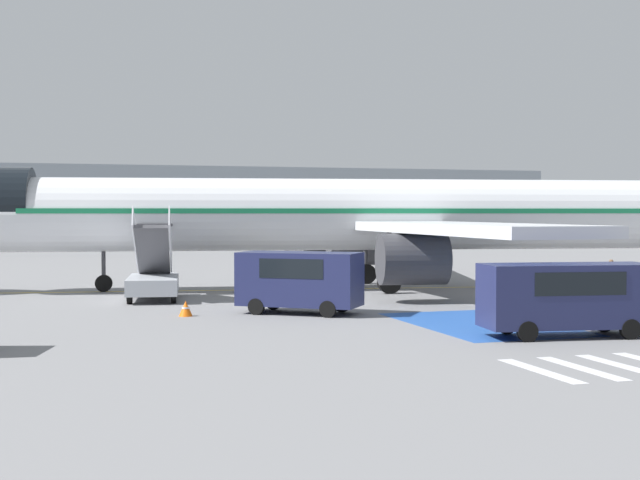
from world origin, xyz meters
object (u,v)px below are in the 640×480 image
at_px(airliner, 358,215).
at_px(service_van_1, 300,277).
at_px(traffic_cone_0, 186,308).
at_px(fuel_tanker, 346,242).
at_px(baggage_cart, 589,290).
at_px(service_van_2, 567,293).
at_px(boarding_stairs_forward, 153,277).
at_px(ground_crew_1, 271,275).
at_px(terminal_building, 95,206).
at_px(ground_crew_0, 611,273).

distance_m(airliner, service_van_1, 11.77).
bearing_deg(traffic_cone_0, fuel_tanker, 60.68).
relative_size(fuel_tanker, baggage_cart, 3.22).
bearing_deg(fuel_tanker, service_van_2, -17.39).
bearing_deg(boarding_stairs_forward, service_van_1, -47.00).
bearing_deg(service_van_2, fuel_tanker, -0.65).
bearing_deg(service_van_2, airliner, 9.30).
xyz_separation_m(boarding_stairs_forward, service_van_2, (11.15, -15.87, 0.36)).
xyz_separation_m(boarding_stairs_forward, traffic_cone_0, (0.42, -6.71, -0.72)).
relative_size(service_van_1, baggage_cart, 1.68).
bearing_deg(ground_crew_1, service_van_1, 11.26).
bearing_deg(boarding_stairs_forward, service_van_2, -45.78).
height_order(fuel_tanker, baggage_cart, fuel_tanker).
distance_m(service_van_2, baggage_cart, 14.52).
relative_size(boarding_stairs_forward, baggage_cart, 1.85).
xyz_separation_m(service_van_1, traffic_cone_0, (-4.38, 0.45, -1.12)).
relative_size(service_van_2, terminal_building, 0.05).
xyz_separation_m(service_van_2, terminal_building, (-10.05, 81.41, 3.18)).
bearing_deg(airliner, ground_crew_0, -107.32).
distance_m(service_van_2, terminal_building, 82.09).
height_order(service_van_1, baggage_cart, service_van_1).
height_order(fuel_tanker, traffic_cone_0, fuel_tanker).
height_order(boarding_stairs_forward, ground_crew_0, boarding_stairs_forward).
bearing_deg(baggage_cart, airliner, 102.71).
relative_size(service_van_1, traffic_cone_0, 8.48).
relative_size(baggage_cart, ground_crew_1, 1.77).
distance_m(service_van_2, ground_crew_1, 17.40).
distance_m(baggage_cart, traffic_cone_0, 19.57).
relative_size(boarding_stairs_forward, ground_crew_1, 3.27).
distance_m(service_van_1, baggage_cart, 15.35).
relative_size(boarding_stairs_forward, service_van_1, 1.10).
relative_size(service_van_1, ground_crew_0, 3.07).
bearing_deg(service_van_1, traffic_cone_0, 119.77).
bearing_deg(service_van_2, traffic_cone_0, 57.67).
height_order(service_van_1, ground_crew_1, service_van_1).
height_order(ground_crew_0, terminal_building, terminal_building).
height_order(airliner, fuel_tanker, airliner).
height_order(baggage_cart, terminal_building, terminal_building).
height_order(ground_crew_0, traffic_cone_0, ground_crew_0).
relative_size(boarding_stairs_forward, service_van_2, 0.97).
xyz_separation_m(boarding_stairs_forward, service_van_1, (4.81, -7.16, 0.40)).
bearing_deg(service_van_1, baggage_cart, -43.58).
distance_m(airliner, boarding_stairs_forward, 11.45).
bearing_deg(terminal_building, baggage_cart, -74.97).
bearing_deg(traffic_cone_0, airliner, 42.29).
bearing_deg(fuel_tanker, baggage_cart, -3.05).
xyz_separation_m(fuel_tanker, service_van_1, (-12.37, -30.29, -0.24)).
bearing_deg(traffic_cone_0, ground_crew_0, 10.02).
relative_size(fuel_tanker, service_van_1, 1.92).
xyz_separation_m(baggage_cart, traffic_cone_0, (-19.42, -2.42, 0.04)).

